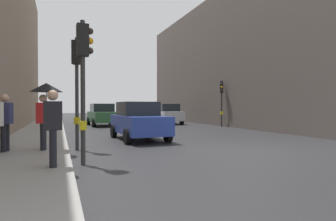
% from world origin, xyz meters
% --- Properties ---
extents(ground_plane, '(120.00, 120.00, 0.00)m').
position_xyz_m(ground_plane, '(0.00, 0.00, 0.00)').
color(ground_plane, '#28282B').
extents(sidewalk_kerb, '(2.51, 40.00, 0.16)m').
position_xyz_m(sidewalk_kerb, '(-7.03, 6.00, 0.08)').
color(sidewalk_kerb, gray).
rests_on(sidewalk_kerb, ground).
extents(building_facade_right, '(12.00, 26.03, 10.71)m').
position_xyz_m(building_facade_right, '(11.78, 13.61, 5.35)').
color(building_facade_right, '#5B514C').
rests_on(building_facade_right, ground).
extents(traffic_light_near_left, '(0.44, 0.26, 3.81)m').
position_xyz_m(traffic_light_near_left, '(-5.45, -0.40, 2.63)').
color(traffic_light_near_left, '#2D2D2D').
rests_on(traffic_light_near_left, ground).
extents(traffic_light_near_right, '(0.45, 0.34, 3.97)m').
position_xyz_m(traffic_light_near_right, '(-5.46, 2.28, 2.74)').
color(traffic_light_near_right, '#2D2D2D').
rests_on(traffic_light_near_right, ground).
extents(traffic_light_mid_street, '(0.35, 0.45, 3.52)m').
position_xyz_m(traffic_light_mid_street, '(5.47, 10.45, 2.43)').
color(traffic_light_mid_street, '#2D2D2D').
rests_on(traffic_light_mid_street, ground).
extents(car_blue_van, '(2.11, 4.25, 1.76)m').
position_xyz_m(car_blue_van, '(-2.61, 4.62, 0.88)').
color(car_blue_van, navy).
rests_on(car_blue_van, ground).
extents(car_silver_hatchback, '(2.14, 4.26, 1.76)m').
position_xyz_m(car_silver_hatchback, '(2.84, 15.23, 0.88)').
color(car_silver_hatchback, '#BCBCC1').
rests_on(car_silver_hatchback, ground).
extents(car_green_estate, '(2.18, 4.28, 1.76)m').
position_xyz_m(car_green_estate, '(-2.86, 14.69, 0.88)').
color(car_green_estate, '#2D6038').
rests_on(car_green_estate, ground).
extents(pedestrian_with_umbrella, '(1.00, 1.00, 2.14)m').
position_xyz_m(pedestrian_with_umbrella, '(-6.47, 1.68, 1.84)').
color(pedestrian_with_umbrella, black).
rests_on(pedestrian_with_umbrella, sidewalk_kerb).
extents(pedestrian_with_grey_backpack, '(0.65, 0.44, 1.77)m').
position_xyz_m(pedestrian_with_grey_backpack, '(-7.67, 1.76, 1.16)').
color(pedestrian_with_grey_backpack, black).
rests_on(pedestrian_with_grey_backpack, sidewalk_kerb).
extents(pedestrian_in_dark_coat, '(0.41, 0.36, 1.77)m').
position_xyz_m(pedestrian_in_dark_coat, '(-6.20, -1.15, 1.13)').
color(pedestrian_in_dark_coat, black).
rests_on(pedestrian_in_dark_coat, sidewalk_kerb).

